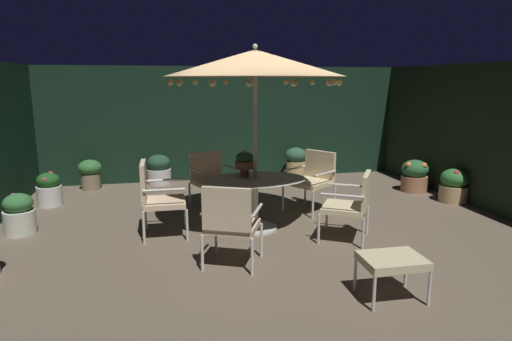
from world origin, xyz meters
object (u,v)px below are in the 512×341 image
(potted_plant_right_near, at_px, (454,185))
(patio_chair_east, at_px, (156,194))
(patio_chair_southeast, at_px, (230,220))
(ottoman_footrest, at_px, (392,262))
(potted_plant_back_left, at_px, (414,175))
(patio_dining_table, at_px, (255,191))
(centerpiece_planter, at_px, (245,162))
(patio_chair_north, at_px, (313,176))
(patio_chair_northeast, at_px, (210,176))
(patio_chair_south, at_px, (352,202))
(potted_plant_left_far, at_px, (159,169))
(potted_plant_back_right, at_px, (296,162))
(patio_umbrella, at_px, (255,63))
(potted_plant_right_far, at_px, (90,173))
(potted_plant_front_corner, at_px, (49,189))
(potted_plant_left_near, at_px, (19,214))

(potted_plant_right_near, bearing_deg, patio_chair_east, -172.70)
(patio_chair_southeast, distance_m, ottoman_footrest, 1.79)
(potted_plant_back_left, bearing_deg, patio_dining_table, -156.55)
(patio_dining_table, relative_size, centerpiece_planter, 3.90)
(ottoman_footrest, bearing_deg, patio_chair_north, 84.82)
(patio_chair_northeast, distance_m, patio_chair_south, 2.60)
(patio_dining_table, xyz_separation_m, patio_chair_east, (-1.38, 0.01, 0.02))
(potted_plant_left_far, bearing_deg, patio_chair_south, -57.42)
(patio_chair_north, height_order, potted_plant_back_right, patio_chair_north)
(patio_dining_table, relative_size, patio_chair_south, 1.59)
(patio_dining_table, bearing_deg, patio_umbrella, -171.93)
(potted_plant_back_left, distance_m, potted_plant_right_far, 6.36)
(centerpiece_planter, bearing_deg, patio_chair_northeast, 108.50)
(potted_plant_front_corner, bearing_deg, potted_plant_back_left, -3.84)
(potted_plant_right_near, height_order, potted_plant_back_right, potted_plant_back_right)
(potted_plant_left_far, height_order, potted_plant_back_right, potted_plant_back_right)
(patio_dining_table, bearing_deg, patio_chair_northeast, 111.17)
(potted_plant_front_corner, relative_size, potted_plant_left_far, 0.94)
(patio_dining_table, distance_m, potted_plant_right_near, 3.83)
(ottoman_footrest, distance_m, potted_plant_back_left, 4.65)
(potted_plant_front_corner, distance_m, potted_plant_back_right, 4.90)
(patio_chair_northeast, height_order, ottoman_footrest, patio_chair_northeast)
(patio_chair_south, relative_size, potted_plant_front_corner, 1.62)
(patio_umbrella, bearing_deg, patio_chair_north, 33.55)
(potted_plant_front_corner, xyz_separation_m, potted_plant_right_near, (6.96, -1.29, 0.02))
(patio_chair_east, bearing_deg, ottoman_footrest, -46.00)
(potted_plant_right_far, distance_m, potted_plant_back_right, 4.25)
(patio_chair_east, height_order, potted_plant_right_far, patio_chair_east)
(patio_chair_northeast, distance_m, potted_plant_back_right, 2.73)
(ottoman_footrest, bearing_deg, potted_plant_right_near, 46.02)
(patio_umbrella, height_order, patio_chair_north, patio_umbrella)
(centerpiece_planter, xyz_separation_m, potted_plant_back_left, (3.62, 1.36, -0.66))
(potted_plant_front_corner, relative_size, potted_plant_left_near, 0.99)
(patio_chair_south, distance_m, potted_plant_back_right, 3.80)
(potted_plant_front_corner, bearing_deg, patio_dining_table, -31.52)
(patio_chair_east, xyz_separation_m, potted_plant_right_near, (5.14, 0.66, -0.29))
(patio_chair_southeast, xyz_separation_m, potted_plant_right_near, (4.32, 1.93, -0.27))
(centerpiece_planter, distance_m, potted_plant_front_corner, 3.64)
(patio_chair_northeast, xyz_separation_m, patio_chair_east, (-0.89, -1.27, 0.05))
(patio_chair_north, bearing_deg, potted_plant_right_near, -1.94)
(potted_plant_front_corner, relative_size, potted_plant_right_far, 0.97)
(potted_plant_right_far, bearing_deg, patio_chair_northeast, -38.69)
(patio_chair_north, relative_size, ottoman_footrest, 1.60)
(ottoman_footrest, xyz_separation_m, potted_plant_left_near, (-4.15, 2.84, -0.10))
(potted_plant_left_far, xyz_separation_m, potted_plant_back_right, (2.93, -0.18, 0.07))
(patio_chair_northeast, relative_size, potted_plant_back_left, 1.51)
(potted_plant_right_near, xyz_separation_m, potted_plant_right_far, (-6.44, 2.36, 0.03))
(patio_chair_north, height_order, potted_plant_left_far, patio_chair_north)
(patio_chair_north, xyz_separation_m, potted_plant_back_left, (2.35, 0.76, -0.25))
(ottoman_footrest, bearing_deg, potted_plant_back_left, 55.59)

